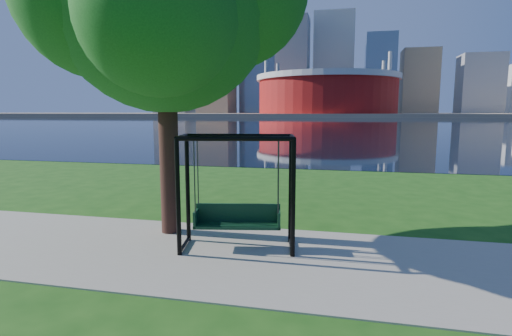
% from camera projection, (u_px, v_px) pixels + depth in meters
% --- Properties ---
extents(ground, '(900.00, 900.00, 0.00)m').
position_uv_depth(ground, '(254.00, 249.00, 8.37)').
color(ground, '#1E5114').
rests_on(ground, ground).
extents(path, '(120.00, 4.00, 0.03)m').
position_uv_depth(path, '(249.00, 257.00, 7.89)').
color(path, '#9E937F').
rests_on(path, ground).
extents(river, '(900.00, 180.00, 0.02)m').
position_uv_depth(river, '(340.00, 123.00, 106.89)').
color(river, black).
rests_on(river, ground).
extents(far_bank, '(900.00, 228.00, 2.00)m').
position_uv_depth(far_bank, '(344.00, 114.00, 303.79)').
color(far_bank, '#937F60').
rests_on(far_bank, ground).
extents(stadium, '(83.00, 83.00, 32.00)m').
position_uv_depth(stadium, '(327.00, 93.00, 235.56)').
color(stadium, maroon).
rests_on(stadium, far_bank).
extents(skyline, '(392.00, 66.00, 96.50)m').
position_uv_depth(skyline, '(340.00, 70.00, 312.80)').
color(skyline, gray).
rests_on(skyline, far_bank).
extents(swing, '(2.49, 1.43, 2.40)m').
position_uv_depth(swing, '(237.00, 195.00, 8.26)').
color(swing, black).
rests_on(swing, ground).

